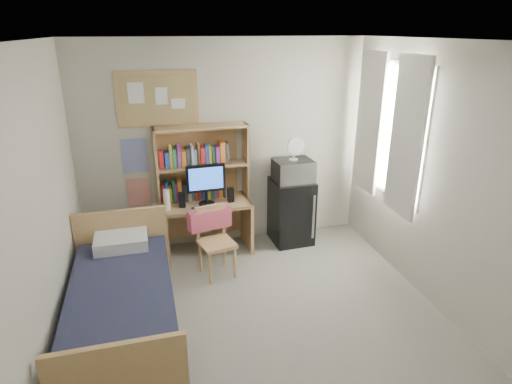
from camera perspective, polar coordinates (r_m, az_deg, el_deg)
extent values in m
cube|color=gray|center=(4.19, 1.66, -19.05)|extent=(3.60, 4.20, 0.02)
cube|color=silver|center=(3.21, 2.17, 19.47)|extent=(3.60, 4.20, 0.02)
cube|color=beige|center=(5.44, -4.23, 6.17)|extent=(3.60, 0.04, 2.60)
cube|color=beige|center=(3.50, -27.91, -4.94)|extent=(0.04, 4.20, 2.60)
cube|color=beige|center=(4.32, 25.50, 0.18)|extent=(0.04, 4.20, 2.60)
cube|color=white|center=(5.15, 17.32, 7.88)|extent=(0.10, 1.40, 1.70)
cube|color=silver|center=(4.80, 19.43, 6.74)|extent=(0.04, 0.55, 1.70)
cube|color=silver|center=(5.47, 14.92, 8.85)|extent=(0.04, 0.55, 1.70)
cube|color=tan|center=(5.22, -13.02, 12.04)|extent=(0.94, 0.03, 0.64)
cube|color=#283CA3|center=(5.37, -15.86, 4.68)|extent=(0.30, 0.01, 0.42)
cube|color=red|center=(5.51, -15.38, -0.01)|extent=(0.28, 0.01, 0.36)
cube|color=tan|center=(5.45, -6.54, -4.68)|extent=(1.11, 0.59, 0.68)
cube|color=tan|center=(4.90, -5.26, -6.78)|extent=(0.49, 0.49, 0.81)
cube|color=black|center=(5.67, 4.71, -2.54)|extent=(0.53, 0.53, 0.86)
cube|color=#1B1D30|center=(4.27, -17.29, -14.73)|extent=(0.98, 1.91, 0.52)
cube|color=tan|center=(5.30, -7.19, 3.86)|extent=(1.15, 0.34, 0.93)
cube|color=black|center=(5.17, -6.68, 0.93)|extent=(0.47, 0.06, 0.50)
cube|color=black|center=(5.13, -6.28, -2.10)|extent=(0.41, 0.15, 0.02)
cube|color=black|center=(5.18, -9.86, -1.05)|extent=(0.08, 0.08, 0.18)
cube|color=black|center=(5.28, -3.40, -0.38)|extent=(0.08, 0.08, 0.18)
cylinder|color=white|center=(5.12, -11.82, -1.05)|extent=(0.08, 0.08, 0.25)
cube|color=#CE4E63|center=(4.97, -6.24, -3.53)|extent=(0.52, 0.26, 0.24)
cube|color=silver|center=(5.45, 4.97, 2.86)|extent=(0.50, 0.39, 0.28)
cylinder|color=white|center=(5.37, 5.06, 5.67)|extent=(0.23, 0.23, 0.28)
cube|color=white|center=(4.75, -17.53, -6.31)|extent=(0.54, 0.39, 0.13)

